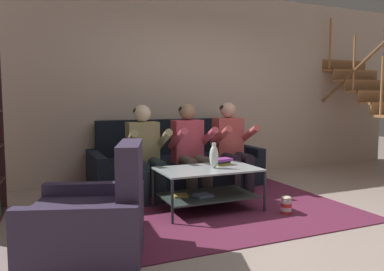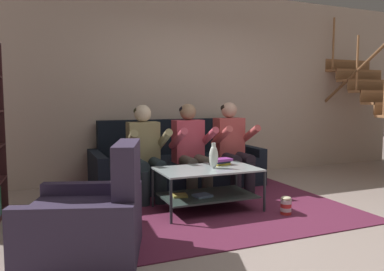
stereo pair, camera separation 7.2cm
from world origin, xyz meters
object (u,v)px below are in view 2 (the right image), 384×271
at_px(book_stack, 221,161).
at_px(person_seated_right, 233,143).
at_px(coffee_table, 207,182).
at_px(person_seated_middle, 191,146).
at_px(popcorn_tub, 286,206).
at_px(couch, 176,165).
at_px(vase, 214,156).
at_px(armchair, 89,222).
at_px(person_seated_left, 145,149).

bearing_deg(book_stack, person_seated_right, 50.93).
bearing_deg(coffee_table, book_stack, 30.52).
xyz_separation_m(person_seated_middle, popcorn_tub, (0.60, -1.18, -0.53)).
distance_m(person_seated_middle, coffee_table, 0.77).
relative_size(couch, coffee_table, 2.13).
relative_size(couch, person_seated_right, 1.98).
height_order(person_seated_middle, person_seated_right, person_seated_right).
bearing_deg(coffee_table, couch, 85.63).
bearing_deg(vase, armchair, -151.20).
bearing_deg(couch, person_seated_left, -135.32).
bearing_deg(person_seated_left, book_stack, -36.32).
bearing_deg(couch, person_seated_middle, -90.00).
distance_m(couch, vase, 1.34).
bearing_deg(person_seated_right, book_stack, -129.07).
relative_size(person_seated_left, vase, 4.12).
distance_m(couch, book_stack, 1.17).
height_order(person_seated_middle, popcorn_tub, person_seated_middle).
relative_size(armchair, popcorn_tub, 5.25).
relative_size(person_seated_left, book_stack, 4.80).
relative_size(couch, popcorn_tub, 11.61).
bearing_deg(coffee_table, person_seated_right, 45.09).
bearing_deg(person_seated_right, person_seated_left, -179.88).
height_order(book_stack, popcorn_tub, book_stack).
bearing_deg(popcorn_tub, person_seated_left, 135.53).
bearing_deg(vase, person_seated_left, 128.95).
height_order(couch, person_seated_middle, person_seated_middle).
height_order(person_seated_right, vase, person_seated_right).
bearing_deg(book_stack, couch, 97.48).
relative_size(person_seated_middle, person_seated_right, 0.99).
relative_size(person_seated_right, vase, 4.22).
relative_size(vase, armchair, 0.27).
distance_m(armchair, popcorn_tub, 2.08).
relative_size(person_seated_middle, coffee_table, 1.07).
height_order(person_seated_middle, vase, person_seated_middle).
bearing_deg(person_seated_right, coffee_table, -134.91).
xyz_separation_m(person_seated_left, popcorn_tub, (1.20, -1.18, -0.52)).
height_order(person_seated_right, popcorn_tub, person_seated_right).
bearing_deg(vase, popcorn_tub, -36.77).
bearing_deg(armchair, coffee_table, 30.56).
bearing_deg(vase, person_seated_middle, 88.08).
relative_size(person_seated_middle, popcorn_tub, 5.79).
bearing_deg(person_seated_middle, book_stack, -74.78).
bearing_deg(person_seated_middle, coffee_table, -98.03).
bearing_deg(popcorn_tub, person_seated_right, 90.15).
height_order(coffee_table, armchair, armchair).
bearing_deg(couch, armchair, -124.83).
distance_m(couch, coffee_table, 1.29).
bearing_deg(armchair, book_stack, 30.56).
distance_m(person_seated_right, book_stack, 0.72).
distance_m(person_seated_right, coffee_table, 1.04).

